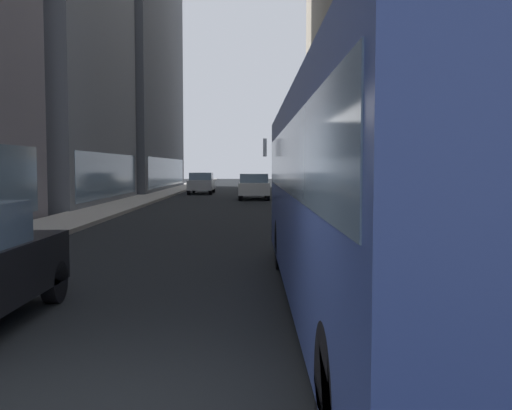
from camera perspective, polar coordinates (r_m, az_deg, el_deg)
The scene contains 7 objects.
ground_plane at distance 39.48m, azimuth -1.96°, elevation 0.78°, with size 120.00×120.00×0.00m, color black.
sidewalk_left at distance 40.03m, azimuth -10.14°, elevation 0.87°, with size 2.40×110.00×0.15m, color #9E9991.
sidewalk_right at distance 39.73m, azimuth 6.29°, elevation 0.88°, with size 2.40×110.00×0.15m, color #ADA89E.
building_right_far at distance 56.97m, azimuth 10.93°, elevation 15.17°, with size 9.87×17.92×26.79m.
transit_bus at distance 8.24m, azimuth 11.88°, elevation 1.70°, with size 2.78×11.53×3.05m.
car_silver_sedan at distance 44.78m, azimuth -5.37°, elevation 2.17°, with size 1.83×4.55×1.62m.
car_white_van at distance 37.13m, azimuth -0.20°, elevation 1.87°, with size 1.91×4.66×1.62m.
Camera 1 is at (1.04, -4.41, 2.06)m, focal length 40.67 mm.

